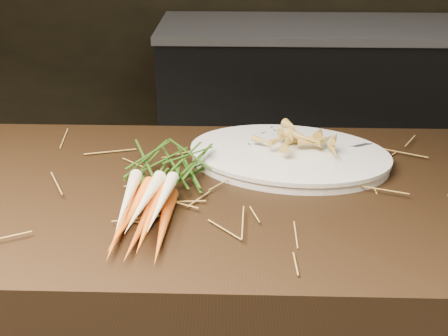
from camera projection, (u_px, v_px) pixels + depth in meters
The scene contains 6 objects.
back_counter at pixel (327, 101), 3.09m from camera, with size 1.82×0.62×0.84m.
straw_bedding at pixel (324, 187), 1.21m from camera, with size 1.40×0.60×0.02m, color olive, non-canonical shape.
root_veg_bunch at pixel (158, 181), 1.16m from camera, with size 0.17×0.46×0.08m.
serving_platter at pixel (289, 158), 1.32m from camera, with size 0.47×0.31×0.02m, color white, non-canonical shape.
roasted_veg_heap at pixel (290, 143), 1.31m from camera, with size 0.23×0.17×0.05m, color #A67D2F, non-canonical shape.
serving_fork at pixel (361, 163), 1.27m from camera, with size 0.02×0.18×0.00m, color silver.
Camera 1 is at (-0.18, -0.76, 1.49)m, focal length 45.00 mm.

